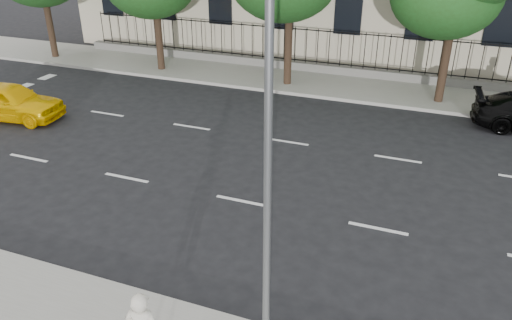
{
  "coord_description": "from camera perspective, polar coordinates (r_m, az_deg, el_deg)",
  "views": [
    {
      "loc": [
        4.91,
        -9.15,
        7.74
      ],
      "look_at": [
        0.27,
        3.0,
        1.18
      ],
      "focal_mm": 35.0,
      "sensor_mm": 36.0,
      "label": 1
    }
  ],
  "objects": [
    {
      "name": "far_sidewalk",
      "position": [
        24.88,
        8.58,
        8.52
      ],
      "size": [
        60.0,
        4.0,
        0.15
      ],
      "primitive_type": "cube",
      "color": "gray",
      "rests_on": "ground"
    },
    {
      "name": "ground",
      "position": [
        12.95,
        -5.95,
        -10.09
      ],
      "size": [
        120.0,
        120.0,
        0.0
      ],
      "primitive_type": "plane",
      "color": "black",
      "rests_on": "ground"
    },
    {
      "name": "iron_fence",
      "position": [
        26.31,
        9.53,
        10.76
      ],
      "size": [
        30.0,
        0.5,
        2.2
      ],
      "color": "slate",
      "rests_on": "far_sidewalk"
    },
    {
      "name": "street_light",
      "position": [
        8.19,
        2.71,
        8.31
      ],
      "size": [
        0.25,
        3.32,
        8.05
      ],
      "color": "slate",
      "rests_on": "near_sidewalk"
    },
    {
      "name": "lane_markings",
      "position": [
        16.65,
        1.28,
        -0.91
      ],
      "size": [
        49.6,
        4.62,
        0.01
      ],
      "primitive_type": null,
      "color": "silver",
      "rests_on": "ground"
    },
    {
      "name": "yellow_taxi",
      "position": [
        22.75,
        -26.38,
        6.05
      ],
      "size": [
        4.59,
        2.34,
        1.5
      ],
      "primitive_type": "imported",
      "rotation": [
        0.0,
        0.0,
        1.7
      ],
      "color": "#F7BD00",
      "rests_on": "ground"
    }
  ]
}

